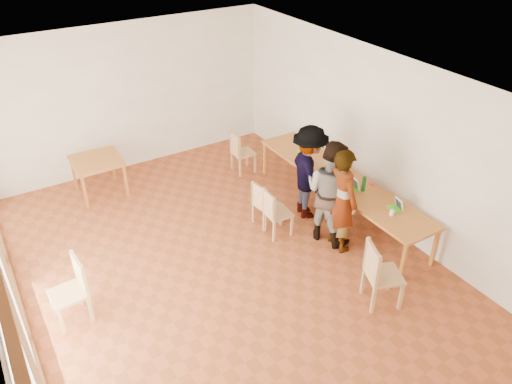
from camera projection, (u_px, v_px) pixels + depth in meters
The scene contains 23 objects.
ground at pixel (224, 266), 7.95m from camera, with size 8.00×8.00×0.00m, color #9F4A26.
wall_back at pixel (127, 98), 10.04m from camera, with size 6.00×0.10×3.00m, color white.
wall_right at pixel (376, 138), 8.48m from camera, with size 0.10×8.00×3.00m, color white.
ceiling at pixel (216, 85), 6.35m from camera, with size 6.00×8.00×0.04m, color white.
communal_table at pixel (340, 180), 8.86m from camera, with size 0.80×4.00×0.75m.
side_table at pixel (97, 163), 9.46m from camera, with size 0.90×0.90×0.75m.
chair_near at pixel (378, 269), 6.95m from camera, with size 0.62×0.62×0.55m.
chair_mid at pixel (263, 200), 8.64m from camera, with size 0.45×0.45×0.45m.
chair_far at pixel (273, 209), 8.38m from camera, with size 0.43×0.43×0.47m.
chair_empty at pixel (239, 149), 10.24m from camera, with size 0.43×0.43×0.48m.
chair_spare at pixel (74, 283), 6.73m from camera, with size 0.49×0.49×0.53m.
person_near at pixel (342, 200), 7.94m from camera, with size 0.66×0.43×1.81m, color gray.
person_mid at pixel (330, 192), 8.15m from camera, with size 0.88×0.69×1.82m, color gray.
person_far at pixel (309, 173), 8.75m from camera, with size 1.13×0.65×1.75m, color gray.
laptop_near at pixel (397, 206), 7.97m from camera, with size 0.24×0.25×0.18m.
laptop_mid at pixel (353, 186), 8.50m from camera, with size 0.25×0.27×0.20m.
laptop_far at pixel (305, 149), 9.67m from camera, with size 0.28×0.29×0.20m.
yellow_mug at pixel (347, 189), 8.42m from camera, with size 0.12×0.12×0.09m, color gold.
green_bottle at pixel (364, 184), 8.40m from camera, with size 0.07×0.07×0.28m, color #146424.
clear_glass at pixel (392, 213), 7.83m from camera, with size 0.07×0.07×0.09m, color silver.
condiment_cup at pixel (326, 172), 8.95m from camera, with size 0.08×0.08×0.06m, color white.
pink_phone at pixel (372, 184), 8.64m from camera, with size 0.05×0.10×0.01m, color #C33C59.
black_pouch at pixel (306, 163), 9.20m from camera, with size 0.16×0.26×0.09m, color black.
Camera 1 is at (-2.76, -5.47, 5.23)m, focal length 35.00 mm.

